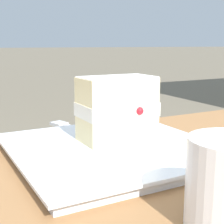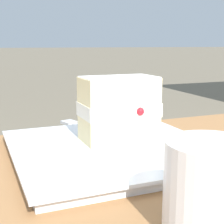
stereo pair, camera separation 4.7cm
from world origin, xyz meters
TOP-DOWN VIEW (x-y plane):
  - dessert_plate at (0.10, -0.28)m, footprint 0.28×0.28m
  - cake_slice at (0.08, -0.30)m, footprint 0.11×0.07m
  - dessert_fork at (0.09, -0.43)m, footprint 0.07×0.17m
  - coffee_cup at (0.10, -0.06)m, footprint 0.08×0.08m

SIDE VIEW (x-z plane):
  - dessert_fork at x=0.09m, z-range 0.70..0.71m
  - dessert_plate at x=0.10m, z-range 0.70..0.72m
  - coffee_cup at x=0.10m, z-range 0.70..0.78m
  - cake_slice at x=0.08m, z-range 0.72..0.81m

